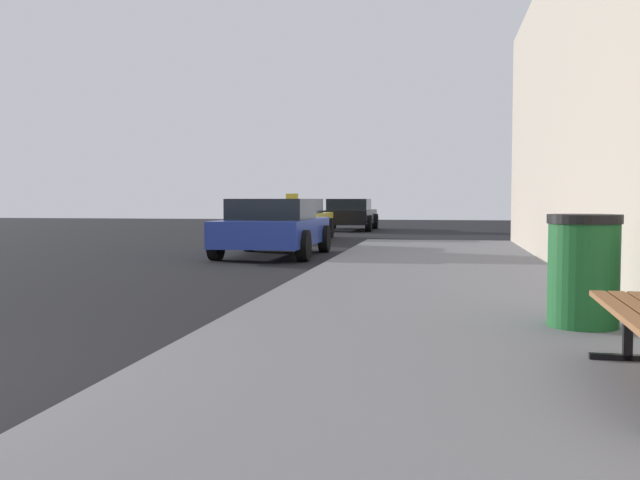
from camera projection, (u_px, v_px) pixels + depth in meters
sidewalk at (428, 424)px, 3.81m from camera, size 4.00×32.00×0.15m
trash_bin at (583, 270)px, 6.28m from camera, size 0.63×0.63×0.98m
car_blue at (273, 227)px, 15.90m from camera, size 2.07×4.05×1.27m
car_yellow at (293, 219)px, 22.22m from camera, size 2.04×4.38×1.43m
car_black at (350, 214)px, 29.17m from camera, size 2.03×4.22×1.27m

